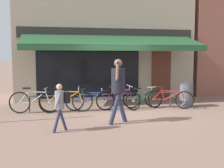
{
  "coord_description": "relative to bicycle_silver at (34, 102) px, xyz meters",
  "views": [
    {
      "loc": [
        -2.37,
        -8.73,
        1.93
      ],
      "look_at": [
        -0.51,
        -0.33,
        1.05
      ],
      "focal_mm": 45.0,
      "sensor_mm": 36.0,
      "label": 1
    }
  ],
  "objects": [
    {
      "name": "pedestrian_child",
      "position": [
        0.78,
        -2.48,
        0.38
      ],
      "size": [
        0.47,
        0.41,
        1.23
      ],
      "rotation": [
        0.0,
        0.0,
        3.3
      ],
      "color": "#282D47",
      "rests_on": "ground_plane"
    },
    {
      "name": "bicycle_blue",
      "position": [
        1.87,
        0.05,
        -0.04
      ],
      "size": [
        1.71,
        0.52,
        0.78
      ],
      "rotation": [
        -0.01,
        0.0,
        -0.13
      ],
      "color": "black",
      "rests_on": "ground_plane"
    },
    {
      "name": "litter_bin",
      "position": [
        5.5,
        -0.04,
        0.1
      ],
      "size": [
        0.51,
        0.51,
        0.97
      ],
      "color": "#515459",
      "rests_on": "ground_plane"
    },
    {
      "name": "bicycle_red",
      "position": [
        4.73,
        -0.17,
        -0.03
      ],
      "size": [
        1.65,
        0.95,
        0.83
      ],
      "rotation": [
        0.14,
        0.0,
        -0.47
      ],
      "color": "black",
      "rests_on": "ground_plane"
    },
    {
      "name": "bicycle_green",
      "position": [
        3.83,
        -0.05,
        -0.04
      ],
      "size": [
        1.59,
        0.77,
        0.81
      ],
      "rotation": [
        -0.14,
        0.0,
        0.34
      ],
      "color": "black",
      "rests_on": "ground_plane"
    },
    {
      "name": "bicycle_silver",
      "position": [
        0.0,
        0.0,
        0.0
      ],
      "size": [
        1.69,
        0.52,
        0.87
      ],
      "rotation": [
        -0.02,
        0.0,
        -0.2
      ],
      "color": "black",
      "rests_on": "ground_plane"
    },
    {
      "name": "bicycle_orange",
      "position": [
        1.04,
        -0.01,
        -0.0
      ],
      "size": [
        1.82,
        0.55,
        0.87
      ],
      "rotation": [
        0.07,
        0.0,
        -0.16
      ],
      "color": "black",
      "rests_on": "ground_plane"
    },
    {
      "name": "ground_plane",
      "position": [
        2.91,
        -0.85,
        -0.39
      ],
      "size": [
        160.0,
        160.0,
        0.0
      ],
      "primitive_type": "plane",
      "color": "#846656"
    },
    {
      "name": "shop_front",
      "position": [
        3.02,
        3.7,
        2.16
      ],
      "size": [
        7.93,
        4.76,
        5.1
      ],
      "color": "tan",
      "rests_on": "ground_plane"
    },
    {
      "name": "bike_rack_rail",
      "position": [
        2.38,
        0.14,
        0.1
      ],
      "size": [
        5.21,
        0.04,
        0.57
      ],
      "color": "#47494F",
      "rests_on": "ground_plane"
    },
    {
      "name": "pedestrian_adult",
      "position": [
        2.4,
        -1.93,
        0.74
      ],
      "size": [
        0.62,
        0.67,
        1.84
      ],
      "rotation": [
        0.0,
        0.0,
        3.21
      ],
      "color": "#282D47",
      "rests_on": "ground_plane"
    },
    {
      "name": "bicycle_purple",
      "position": [
        2.92,
        0.06,
        -0.01
      ],
      "size": [
        1.72,
        0.52,
        0.86
      ],
      "rotation": [
        0.04,
        0.0,
        0.12
      ],
      "color": "black",
      "rests_on": "ground_plane"
    }
  ]
}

